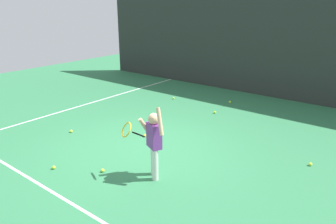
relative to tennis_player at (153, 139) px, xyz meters
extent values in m
plane|color=#2D7247|center=(-0.96, 0.83, -0.73)|extent=(20.00, 20.00, 0.00)
cube|color=white|center=(-0.96, -1.41, -0.72)|extent=(9.00, 0.05, 0.00)
cube|color=white|center=(-4.42, 1.83, -0.72)|extent=(0.05, 9.00, 0.00)
cube|color=#282D2B|center=(-0.96, 6.31, 1.22)|extent=(12.77, 0.08, 3.89)
cylinder|color=slate|center=(-7.19, 6.37, 1.30)|extent=(0.09, 0.09, 4.04)
cylinder|color=slate|center=(-3.04, 6.37, 1.30)|extent=(0.09, 0.09, 4.04)
cylinder|color=slate|center=(1.12, 6.37, 1.30)|extent=(0.09, 0.09, 4.04)
cylinder|color=silver|center=(-0.05, 0.08, -0.44)|extent=(0.11, 0.11, 0.58)
cylinder|color=silver|center=(0.09, -0.05, -0.44)|extent=(0.11, 0.11, 0.58)
cube|color=#72338C|center=(0.02, 0.01, 0.07)|extent=(0.34, 0.28, 0.44)
sphere|color=tan|center=(0.02, 0.01, 0.38)|extent=(0.20, 0.20, 0.20)
cylinder|color=tan|center=(0.20, -0.05, 0.39)|extent=(0.22, 0.15, 0.46)
cylinder|color=tan|center=(-0.18, 0.04, 0.14)|extent=(0.18, 0.29, 0.43)
cylinder|color=black|center=(-0.30, -0.04, 0.03)|extent=(0.13, 0.23, 0.15)
torus|color=yellow|center=(-0.40, -0.24, 0.16)|extent=(0.33, 0.27, 0.26)
sphere|color=#CCE033|center=(-0.88, 3.69, -0.69)|extent=(0.07, 0.07, 0.07)
sphere|color=#CCE033|center=(-1.01, 4.83, -0.69)|extent=(0.07, 0.07, 0.07)
sphere|color=#CCE033|center=(-0.85, -0.45, -0.69)|extent=(0.07, 0.07, 0.07)
sphere|color=#CCE033|center=(-1.32, 1.24, -0.69)|extent=(0.07, 0.07, 0.07)
sphere|color=#CCE033|center=(-1.65, -0.94, -0.69)|extent=(0.07, 0.07, 0.07)
sphere|color=#CCE033|center=(-2.89, 0.35, -0.69)|extent=(0.07, 0.07, 0.07)
sphere|color=#CCE033|center=(-2.64, 4.09, -0.69)|extent=(0.07, 0.07, 0.07)
sphere|color=#CCE033|center=(2.10, 2.15, -0.69)|extent=(0.07, 0.07, 0.07)
camera|label=1|loc=(3.32, -3.83, 2.24)|focal=34.36mm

